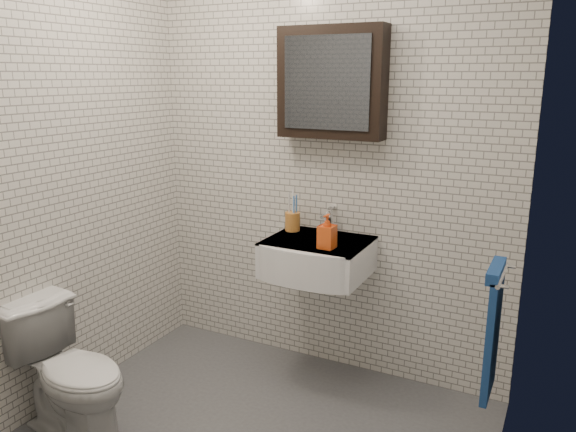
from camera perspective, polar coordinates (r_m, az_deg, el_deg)
The scene contains 8 objects.
room_shell at distance 2.35m, azimuth -5.64°, elevation 7.34°, with size 2.22×2.02×2.51m.
washbasin at distance 3.12m, azimuth 2.74°, elevation -4.29°, with size 0.55×0.50×0.20m.
faucet at distance 3.25m, azimuth 4.20°, elevation -0.60°, with size 0.06×0.20×0.15m.
mirror_cabinet at distance 3.14m, azimuth 4.44°, elevation 13.34°, with size 0.60×0.15×0.60m.
towel_rail at distance 2.54m, azimuth 20.13°, elevation -10.40°, with size 0.09×0.30×0.58m.
toothbrush_cup at distance 3.29m, azimuth 0.46°, elevation -0.46°, with size 0.11×0.11×0.24m.
soap_bottle at distance 2.96m, azimuth 3.99°, elevation -1.57°, with size 0.08×0.09×0.18m, color orange.
toilet at distance 3.03m, azimuth -21.16°, elevation -14.61°, with size 0.37×0.66×0.67m, color white.
Camera 1 is at (1.26, -1.97, 1.75)m, focal length 35.00 mm.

